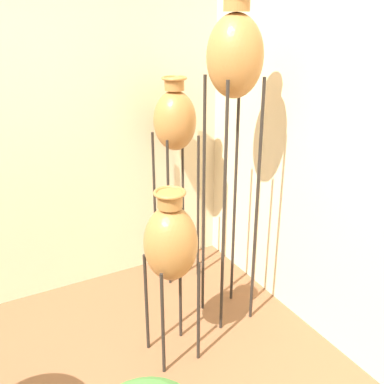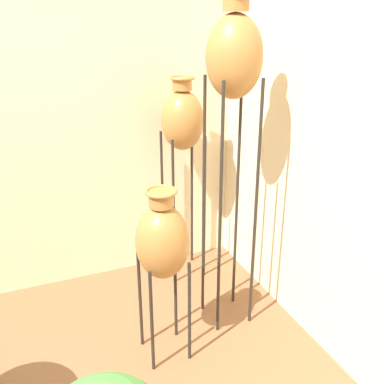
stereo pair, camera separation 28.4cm
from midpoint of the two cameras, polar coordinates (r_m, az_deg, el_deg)
The scene contains 3 objects.
vase_stand_tall at distance 2.60m, azimuth 8.61°, elevation 15.86°, with size 0.32×0.32×2.05m.
vase_stand_medium at distance 3.21m, azimuth 1.34°, elevation 8.75°, with size 0.30×0.30×1.54m.
vase_stand_short at distance 2.51m, azimuth -0.53°, elevation -6.44°, with size 0.30×0.30×1.08m.
Camera 2 is at (0.12, -1.41, 1.97)m, focal length 42.00 mm.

